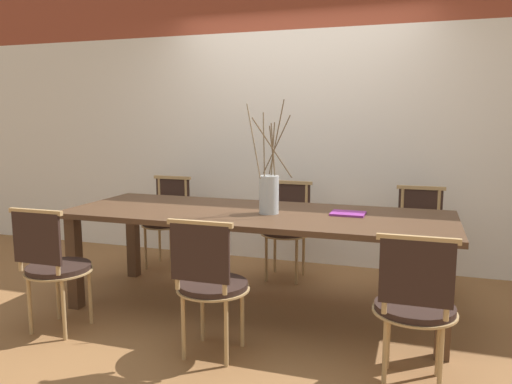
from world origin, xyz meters
TOP-DOWN VIEW (x-y plane):
  - ground_plane at (0.00, 0.00)m, footprint 16.00×16.00m
  - wall_rear at (0.00, 1.37)m, footprint 12.00×0.06m
  - dining_table at (0.00, 0.00)m, footprint 2.87×1.04m
  - chair_near_leftend at (-1.17, -0.83)m, footprint 0.45×0.45m
  - chair_near_left at (-0.02, -0.83)m, footprint 0.45×0.45m
  - chair_near_center at (1.16, -0.83)m, footprint 0.45×0.45m
  - chair_far_leftend at (-1.20, 0.83)m, footprint 0.45×0.45m
  - chair_far_left at (0.03, 0.83)m, footprint 0.45×0.45m
  - chair_far_center at (1.18, 0.83)m, footprint 0.45×0.45m
  - vase_centerpiece at (0.11, -0.03)m, footprint 0.37×0.33m
  - book_stack at (0.67, 0.11)m, footprint 0.25×0.20m

SIDE VIEW (x-z plane):
  - ground_plane at x=0.00m, z-range 0.00..0.00m
  - chair_near_leftend at x=-1.17m, z-range 0.05..0.93m
  - chair_near_left at x=-0.02m, z-range 0.05..0.93m
  - chair_near_center at x=1.16m, z-range 0.05..0.93m
  - chair_far_leftend at x=-1.20m, z-range 0.05..0.93m
  - chair_far_left at x=0.03m, z-range 0.05..0.93m
  - chair_far_center at x=1.18m, z-range 0.05..0.93m
  - dining_table at x=0.00m, z-range 0.30..1.06m
  - book_stack at x=0.67m, z-range 0.76..0.78m
  - vase_centerpiece at x=0.11m, z-range 0.50..1.33m
  - wall_rear at x=0.00m, z-range 0.00..3.20m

